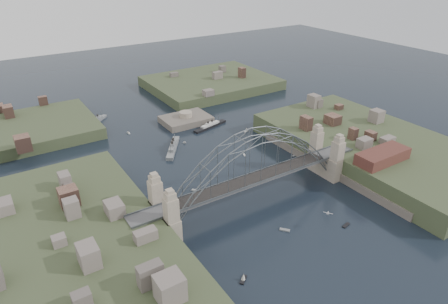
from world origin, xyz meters
TOP-DOWN VIEW (x-y plane):
  - ground at (0.00, 0.00)m, footprint 500.00×500.00m
  - bridge at (0.00, 0.00)m, footprint 84.00×13.80m
  - shore_west at (-57.32, 0.00)m, footprint 50.50×90.00m
  - shore_east at (57.32, 0.00)m, footprint 50.50×90.00m
  - headland_nw at (-55.00, 95.00)m, footprint 60.00×45.00m
  - headland_ne at (50.00, 110.00)m, footprint 70.00×55.00m
  - fort_island at (12.00, 70.00)m, footprint 22.00×16.00m
  - wharf_shed at (44.00, -14.00)m, footprint 20.00×8.00m
  - finger_pier at (39.00, -28.00)m, footprint 4.00×22.00m
  - naval_cruiser_near at (-5.76, 47.71)m, footprint 13.55×18.17m
  - naval_cruiser_far at (-23.33, 93.32)m, footprint 11.98×11.14m
  - ocean_liner at (18.73, 58.92)m, footprint 18.76×7.08m
  - aeroplane at (9.14, -23.07)m, footprint 1.81×2.44m
  - small_boat_a at (-13.77, 15.35)m, footprint 1.95×2.14m
  - small_boat_b at (15.76, 27.53)m, footprint 1.25×1.90m
  - small_boat_c at (-1.68, -17.33)m, footprint 2.64×2.91m
  - small_boat_d at (29.93, 45.84)m, footprint 2.59×1.56m
  - small_boat_e at (-32.78, 54.15)m, footprint 3.26×1.76m
  - small_boat_f at (0.78, 50.22)m, footprint 1.39×1.33m
  - small_boat_g at (15.04, -25.51)m, footprint 3.07×1.59m
  - small_boat_h at (-15.50, 72.71)m, footprint 0.88×1.97m
  - small_boat_i at (32.49, 16.30)m, footprint 2.41×0.90m
  - small_boat_j at (-23.05, -26.66)m, footprint 3.07×2.71m

SIDE VIEW (x-z plane):
  - fort_island at x=12.00m, z-range -5.04..4.36m
  - ground at x=0.00m, z-range 0.00..0.00m
  - small_boat_i at x=32.49m, z-range -0.08..0.38m
  - small_boat_b at x=15.76m, z-range -0.08..0.38m
  - small_boat_c at x=-1.68m, z-range -0.08..0.38m
  - small_boat_g at x=15.04m, z-range -0.08..0.38m
  - small_boat_a at x=-13.77m, z-range -0.43..1.00m
  - small_boat_h at x=-15.50m, z-range -0.42..1.00m
  - small_boat_f at x=0.78m, z-range -0.41..1.01m
  - headland_nw at x=-55.00m, z-range -4.00..5.00m
  - finger_pier at x=39.00m, z-range 0.00..1.40m
  - ocean_liner at x=18.73m, z-range -1.58..3.01m
  - small_boat_e at x=-32.78m, z-range -0.45..1.93m
  - small_boat_j at x=-23.05m, z-range -0.45..1.93m
  - headland_ne at x=50.00m, z-range -4.00..5.50m
  - naval_cruiser_far at x=-23.33m, z-range -1.67..3.18m
  - small_boat_d at x=29.93m, z-range -0.33..2.04m
  - naval_cruiser_near at x=-5.76m, z-range -2.08..3.96m
  - shore_west at x=-57.32m, z-range -4.03..7.97m
  - shore_east at x=57.32m, z-range -4.03..7.97m
  - aeroplane at x=9.14m, z-range 5.15..5.56m
  - wharf_shed at x=44.00m, z-range 8.00..12.00m
  - bridge at x=0.00m, z-range 0.02..24.62m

